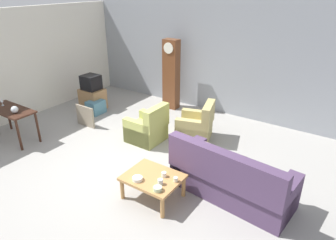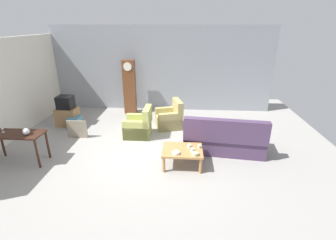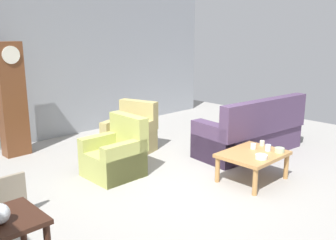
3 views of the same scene
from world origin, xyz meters
name	(u,v)px [view 3 (image 3 of 3)]	position (x,y,z in m)	size (l,w,h in m)	color
ground_plane	(181,184)	(0.00, 0.00, 0.00)	(10.40, 10.40, 0.00)	#999691
garage_door_wall	(54,60)	(0.00, 3.60, 1.60)	(8.40, 0.16, 3.20)	gray
couch_floral	(251,134)	(1.98, 0.12, 0.36)	(2.18, 1.10, 1.04)	#4C3856
armchair_olive_near	(115,156)	(-0.46, 0.96, 0.31)	(0.80, 0.77, 0.92)	tan
armchair_olive_far	(131,136)	(0.44, 1.70, 0.31)	(0.97, 0.95, 0.92)	tan
coffee_table_wood	(253,157)	(0.88, -0.63, 0.37)	(0.96, 0.76, 0.43)	#B27F47
grandfather_clock	(12,100)	(-1.15, 3.02, 1.01)	(0.44, 0.30, 2.02)	brown
framed_picture_leaning	(1,200)	(-2.30, 0.71, 0.27)	(0.60, 0.05, 0.55)	gray
cup_white_porcelain	(253,146)	(1.04, -0.53, 0.48)	(0.08, 0.08, 0.08)	white
cup_blue_rimmed	(268,148)	(1.11, -0.74, 0.48)	(0.09, 0.09, 0.10)	silver
cup_cream_tall	(262,143)	(1.28, -0.54, 0.47)	(0.08, 0.08, 0.08)	beige
bowl_white_stacked	(261,157)	(0.73, -0.87, 0.46)	(0.17, 0.17, 0.06)	white
bowl_shallow_green	(279,150)	(1.17, -0.90, 0.47)	(0.15, 0.15, 0.07)	#B2C69E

